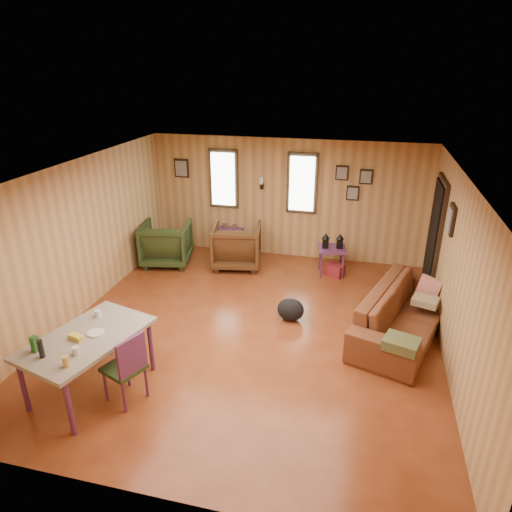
{
  "coord_description": "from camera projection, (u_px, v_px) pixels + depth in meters",
  "views": [
    {
      "loc": [
        1.49,
        -5.72,
        3.75
      ],
      "look_at": [
        0.0,
        0.4,
        1.05
      ],
      "focal_mm": 32.0,
      "sensor_mm": 36.0,
      "label": 1
    }
  ],
  "objects": [
    {
      "name": "cooler",
      "position": [
        335.0,
        270.0,
        8.6
      ],
      "size": [
        0.39,
        0.35,
        0.23
      ],
      "rotation": [
        0.0,
        0.0,
        -0.43
      ],
      "color": "maroon",
      "rests_on": "ground"
    },
    {
      "name": "backpack",
      "position": [
        291.0,
        310.0,
        7.1
      ],
      "size": [
        0.49,
        0.41,
        0.36
      ],
      "rotation": [
        0.0,
        0.0,
        -0.25
      ],
      "color": "black",
      "rests_on": "ground"
    },
    {
      "name": "room",
      "position": [
        265.0,
        251.0,
        6.64
      ],
      "size": [
        5.54,
        6.04,
        2.44
      ],
      "color": "brown",
      "rests_on": "ground"
    },
    {
      "name": "sofa_pillows",
      "position": [
        415.0,
        317.0,
        6.28
      ],
      "size": [
        0.91,
        1.85,
        0.38
      ],
      "rotation": [
        0.0,
        0.0,
        -0.31
      ],
      "color": "#4A512D",
      "rests_on": "sofa"
    },
    {
      "name": "sofa",
      "position": [
        406.0,
        305.0,
        6.64
      ],
      "size": [
        1.43,
        2.5,
        0.94
      ],
      "primitive_type": "imported",
      "rotation": [
        0.0,
        0.0,
        1.25
      ],
      "color": "brown",
      "rests_on": "ground"
    },
    {
      "name": "recliner_green",
      "position": [
        166.0,
        241.0,
        9.01
      ],
      "size": [
        1.05,
        1.01,
        0.93
      ],
      "primitive_type": "imported",
      "rotation": [
        0.0,
        0.0,
        -2.95
      ],
      "color": "#293819",
      "rests_on": "ground"
    },
    {
      "name": "dining_table",
      "position": [
        86.0,
        342.0,
        5.38
      ],
      "size": [
        1.26,
        1.68,
        0.98
      ],
      "rotation": [
        0.0,
        0.0,
        -0.27
      ],
      "color": "gray",
      "rests_on": "ground"
    },
    {
      "name": "recliner_brown",
      "position": [
        237.0,
        244.0,
        8.89
      ],
      "size": [
        1.05,
        1.0,
        0.94
      ],
      "primitive_type": "imported",
      "rotation": [
        0.0,
        0.0,
        3.32
      ],
      "color": "#492C16",
      "rests_on": "ground"
    },
    {
      "name": "dining_chair",
      "position": [
        127.0,
        365.0,
        5.27
      ],
      "size": [
        0.54,
        0.54,
        0.91
      ],
      "rotation": [
        0.0,
        0.0,
        -0.38
      ],
      "color": "#293819",
      "rests_on": "ground"
    },
    {
      "name": "end_table",
      "position": [
        230.0,
        236.0,
        9.57
      ],
      "size": [
        0.52,
        0.48,
        0.65
      ],
      "rotation": [
        0.0,
        0.0,
        0.04
      ],
      "color": "#632C5B",
      "rests_on": "ground"
    },
    {
      "name": "side_table",
      "position": [
        332.0,
        247.0,
        8.53
      ],
      "size": [
        0.58,
        0.58,
        0.81
      ],
      "rotation": [
        0.0,
        0.0,
        0.17
      ],
      "color": "#632C5B",
      "rests_on": "ground"
    }
  ]
}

